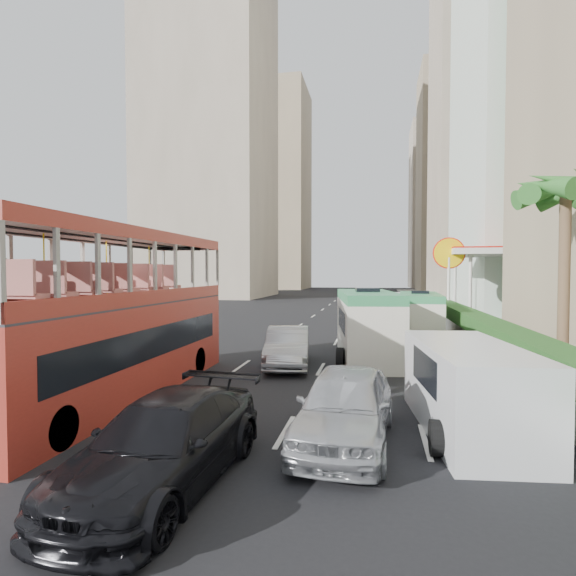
% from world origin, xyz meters
% --- Properties ---
extents(ground_plane, '(200.00, 200.00, 0.00)m').
position_xyz_m(ground_plane, '(0.00, 0.00, 0.00)').
color(ground_plane, black).
rests_on(ground_plane, ground).
extents(double_decker_bus, '(2.50, 11.00, 5.06)m').
position_xyz_m(double_decker_bus, '(-6.00, 0.00, 2.53)').
color(double_decker_bus, '#A32D22').
rests_on(double_decker_bus, ground).
extents(car_silver_lane_a, '(2.30, 4.91, 1.56)m').
position_xyz_m(car_silver_lane_a, '(-1.78, 5.38, 0.00)').
color(car_silver_lane_a, '#B1B4B9').
rests_on(car_silver_lane_a, ground).
extents(car_silver_lane_b, '(2.27, 4.97, 1.65)m').
position_xyz_m(car_silver_lane_b, '(1.05, -2.39, 0.00)').
color(car_silver_lane_b, '#B1B4B9').
rests_on(car_silver_lane_b, ground).
extents(car_black, '(2.51, 5.40, 1.52)m').
position_xyz_m(car_black, '(-1.95, -5.02, 0.00)').
color(car_black, black).
rests_on(car_black, ground).
extents(van_asset, '(2.22, 4.77, 1.32)m').
position_xyz_m(van_asset, '(1.22, 16.30, 0.00)').
color(van_asset, silver).
rests_on(van_asset, ground).
extents(minibus_near, '(3.10, 6.87, 2.94)m').
position_xyz_m(minibus_near, '(1.34, 7.41, 1.47)').
color(minibus_near, silver).
rests_on(minibus_near, ground).
extents(minibus_far, '(2.23, 6.07, 2.66)m').
position_xyz_m(minibus_far, '(4.00, 12.41, 1.33)').
color(minibus_far, silver).
rests_on(minibus_far, ground).
extents(panel_van_near, '(2.63, 5.37, 2.07)m').
position_xyz_m(panel_van_near, '(3.87, -1.11, 1.03)').
color(panel_van_near, silver).
rests_on(panel_van_near, ground).
extents(panel_van_far, '(2.43, 5.56, 2.19)m').
position_xyz_m(panel_van_far, '(3.98, 22.10, 1.09)').
color(panel_van_far, silver).
rests_on(panel_van_far, ground).
extents(sidewalk, '(6.00, 120.00, 0.18)m').
position_xyz_m(sidewalk, '(9.00, 25.00, 0.09)').
color(sidewalk, '#99968C').
rests_on(sidewalk, ground).
extents(kerb_wall, '(0.30, 44.00, 1.00)m').
position_xyz_m(kerb_wall, '(6.20, 14.00, 0.68)').
color(kerb_wall, silver).
rests_on(kerb_wall, sidewalk).
extents(hedge, '(1.10, 44.00, 0.70)m').
position_xyz_m(hedge, '(6.20, 14.00, 1.53)').
color(hedge, '#2D6626').
rests_on(hedge, kerb_wall).
extents(palm_tree, '(0.36, 0.36, 6.40)m').
position_xyz_m(palm_tree, '(7.80, 4.00, 3.38)').
color(palm_tree, brown).
rests_on(palm_tree, sidewalk).
extents(shell_station, '(6.50, 8.00, 5.50)m').
position_xyz_m(shell_station, '(10.00, 23.00, 2.75)').
color(shell_station, silver).
rests_on(shell_station, ground).
extents(tower_mid, '(16.00, 16.00, 50.00)m').
position_xyz_m(tower_mid, '(18.00, 58.00, 25.00)').
color(tower_mid, '#B3A28D').
rests_on(tower_mid, ground).
extents(tower_far_a, '(14.00, 14.00, 44.00)m').
position_xyz_m(tower_far_a, '(17.00, 82.00, 22.00)').
color(tower_far_a, tan).
rests_on(tower_far_a, ground).
extents(tower_far_b, '(14.00, 14.00, 40.00)m').
position_xyz_m(tower_far_b, '(17.00, 104.00, 20.00)').
color(tower_far_b, '#B3A28D').
rests_on(tower_far_b, ground).
extents(tower_left_a, '(18.00, 18.00, 52.00)m').
position_xyz_m(tower_left_a, '(-24.00, 55.00, 26.00)').
color(tower_left_a, '#B3A28D').
rests_on(tower_left_a, ground).
extents(tower_left_b, '(16.00, 16.00, 46.00)m').
position_xyz_m(tower_left_b, '(-22.00, 90.00, 23.00)').
color(tower_left_b, tan).
rests_on(tower_left_b, ground).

